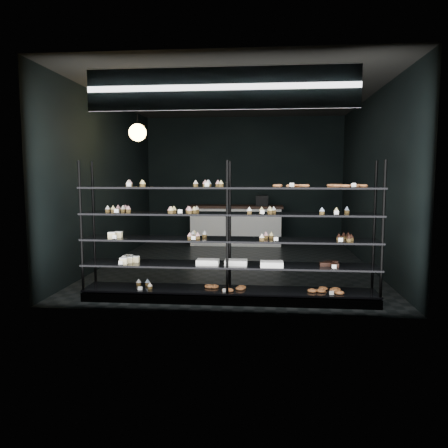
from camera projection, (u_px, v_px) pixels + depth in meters
name	position (u px, v px, depth m)	size (l,w,h in m)	color
room	(236.00, 182.00, 8.26)	(5.01, 6.01, 3.20)	black
display_shelf	(227.00, 256.00, 5.93)	(4.00, 0.50, 1.91)	black
signage	(221.00, 89.00, 5.23)	(3.30, 0.05, 0.50)	#0B0F3B
pendant_lamp	(138.00, 132.00, 7.48)	(0.30, 0.30, 0.88)	black
service_counter	(237.00, 225.00, 10.86)	(2.30, 0.65, 1.23)	white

